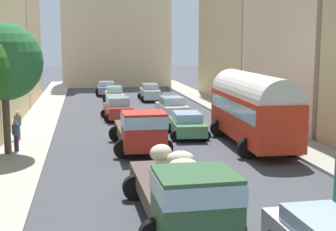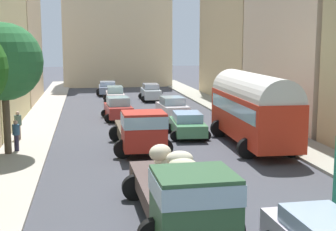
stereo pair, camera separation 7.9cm
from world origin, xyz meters
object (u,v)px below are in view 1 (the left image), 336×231
Objects in this scene: car_1 at (114,94)px; pedestrian_2 at (18,125)px; pedestrian_3 at (16,135)px; parked_bus_1 at (252,106)px; cargo_truck_1 at (140,129)px; car_2 at (107,88)px; car_4 at (187,124)px; car_0 at (118,108)px; car_6 at (150,92)px; cargo_truck_0 at (183,191)px; car_5 at (172,108)px.

pedestrian_2 is (-6.46, -16.72, 0.23)m from car_1.
parked_bus_1 is at bearing -1.28° from pedestrian_3.
parked_bus_1 is 1.33× the size of cargo_truck_1.
car_2 is 26.76m from pedestrian_3.
car_4 is (3.22, 3.49, -0.44)m from cargo_truck_1.
car_1 is (-6.17, 19.98, -1.42)m from parked_bus_1.
cargo_truck_1 reaches higher than car_4.
car_2 is at bearing 90.93° from cargo_truck_1.
parked_bus_1 is 2.05× the size of car_1.
car_6 is at bearing 70.43° from car_0.
car_0 is 0.95× the size of car_2.
parked_bus_1 is 2.19× the size of car_2.
cargo_truck_1 reaches higher than cargo_truck_0.
pedestrian_3 reaches higher than car_4.
car_4 is at bearing 47.34° from cargo_truck_1.
cargo_truck_1 is 1.62× the size of car_4.
car_0 is at bearing 176.15° from car_5.
parked_bus_1 reaches higher than car_1.
pedestrian_2 is at bearing 95.58° from pedestrian_3.
car_5 reaches higher than car_4.
car_0 is at bearing 48.18° from pedestrian_2.
pedestrian_3 reaches higher than car_2.
parked_bus_1 is 5.16× the size of pedestrian_3.
car_4 is (-2.92, 3.08, -1.43)m from parked_bus_1.
parked_bus_1 is 12.40m from pedestrian_3.
car_2 is 1.06× the size of car_5.
car_6 is at bearing 14.39° from car_1.
car_4 is (3.63, -6.99, -0.08)m from car_0.
pedestrian_3 is at bearing 178.72° from parked_bus_1.
car_0 is 9.92m from car_1.
pedestrian_2 reaches higher than car_5.
car_1 is at bearing 107.17° from parked_bus_1.
car_5 is at bearing -70.78° from car_1.
pedestrian_2 is at bearing 178.87° from car_4.
pedestrian_2 reaches higher than car_1.
pedestrian_2 reaches higher than car_2.
car_5 is at bearing 33.13° from pedestrian_2.
cargo_truck_0 is 20.84m from car_0.
pedestrian_2 is at bearing -111.14° from car_1.
car_6 is 2.26× the size of pedestrian_2.
cargo_truck_1 is at bearing -176.10° from parked_bus_1.
car_0 is 2.20× the size of pedestrian_2.
car_5 is at bearing 80.54° from cargo_truck_0.
car_1 is 17.92m from pedestrian_2.
pedestrian_3 reaches higher than car_1.
car_4 is 2.41× the size of pedestrian_3.
car_1 is 2.52× the size of pedestrian_3.
cargo_truck_1 reaches higher than car_2.
car_1 is at bearing 100.90° from car_4.
cargo_truck_0 is 4.18× the size of pedestrian_2.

